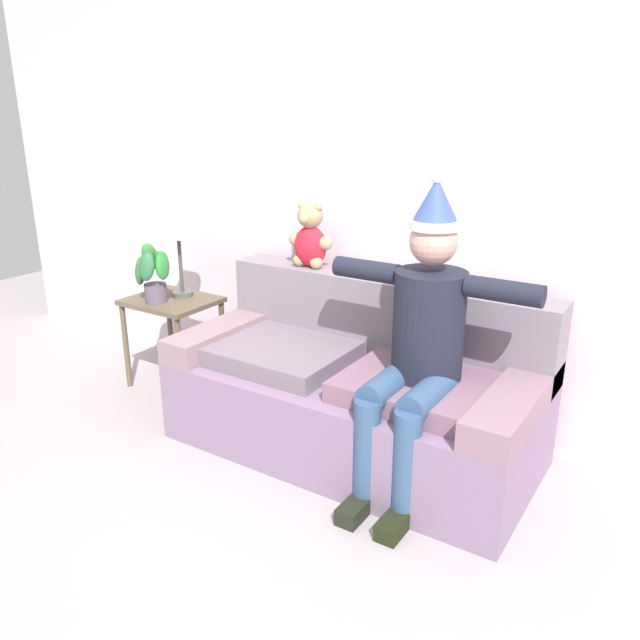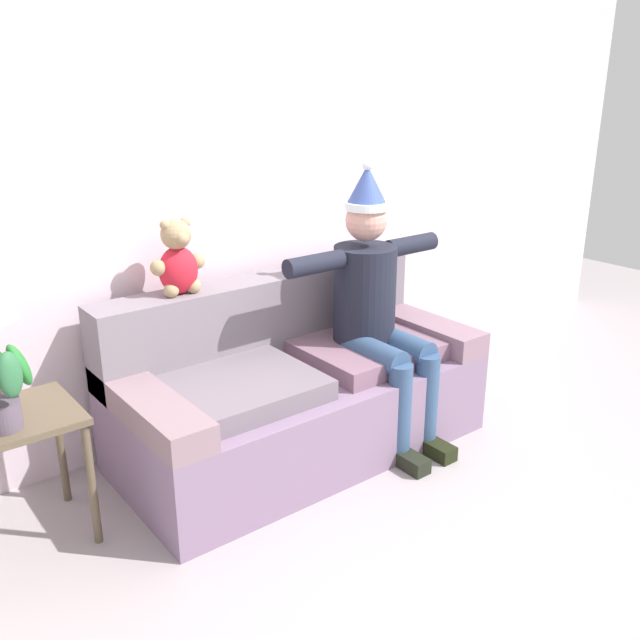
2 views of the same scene
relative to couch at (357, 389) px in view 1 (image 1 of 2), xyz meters
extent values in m
plane|color=#A3989A|center=(0.00, -1.02, -0.34)|extent=(10.00, 10.00, 0.00)
cube|color=silver|center=(0.00, 0.53, 1.01)|extent=(7.00, 0.10, 2.70)
cube|color=slate|center=(0.00, -0.06, -0.12)|extent=(1.93, 0.92, 0.45)
cube|color=slate|center=(0.00, 0.28, 0.33)|extent=(1.93, 0.24, 0.45)
cube|color=gray|center=(-0.86, -0.06, 0.18)|extent=(0.22, 0.92, 0.13)
cube|color=gray|center=(0.86, -0.06, 0.18)|extent=(0.22, 0.92, 0.13)
cube|color=slate|center=(-0.44, -0.11, 0.16)|extent=(0.77, 0.65, 0.10)
cube|color=slate|center=(0.44, -0.11, 0.16)|extent=(0.77, 0.65, 0.10)
cylinder|color=#1C1F2D|center=(0.42, -0.08, 0.47)|extent=(0.34, 0.34, 0.52)
sphere|color=tan|center=(0.42, -0.08, 0.87)|extent=(0.22, 0.22, 0.22)
cylinder|color=white|center=(0.42, -0.08, 0.95)|extent=(0.23, 0.23, 0.04)
cone|color=#384F94|center=(0.42, -0.08, 1.06)|extent=(0.21, 0.21, 0.20)
sphere|color=white|center=(0.42, -0.08, 1.16)|extent=(0.06, 0.06, 0.06)
cylinder|color=#344E75|center=(0.32, -0.28, 0.21)|extent=(0.14, 0.40, 0.14)
cylinder|color=#344E75|center=(0.32, -0.48, -0.07)|extent=(0.13, 0.13, 0.55)
cube|color=black|center=(0.32, -0.56, -0.30)|extent=(0.10, 0.24, 0.08)
cylinder|color=#344E75|center=(0.52, -0.28, 0.21)|extent=(0.14, 0.40, 0.14)
cylinder|color=#344E75|center=(0.52, -0.48, -0.07)|extent=(0.13, 0.13, 0.55)
cube|color=black|center=(0.52, -0.56, -0.30)|extent=(0.10, 0.24, 0.08)
cylinder|color=#1C1F2D|center=(0.08, -0.08, 0.69)|extent=(0.34, 0.10, 0.10)
cylinder|color=#1C1F2D|center=(0.76, -0.08, 0.69)|extent=(0.34, 0.10, 0.10)
ellipsoid|color=red|center=(-0.49, 0.28, 0.68)|extent=(0.20, 0.16, 0.24)
sphere|color=tan|center=(-0.49, 0.28, 0.86)|extent=(0.15, 0.15, 0.15)
sphere|color=tan|center=(-0.49, 0.22, 0.85)|extent=(0.07, 0.07, 0.07)
sphere|color=tan|center=(-0.55, 0.28, 0.91)|extent=(0.05, 0.05, 0.05)
sphere|color=tan|center=(-0.44, 0.28, 0.91)|extent=(0.05, 0.05, 0.05)
sphere|color=tan|center=(-0.60, 0.28, 0.71)|extent=(0.08, 0.08, 0.08)
sphere|color=tan|center=(-0.55, 0.25, 0.59)|extent=(0.08, 0.08, 0.08)
sphere|color=tan|center=(-0.39, 0.28, 0.71)|extent=(0.08, 0.08, 0.08)
sphere|color=tan|center=(-0.43, 0.25, 0.59)|extent=(0.08, 0.08, 0.08)
cube|color=brown|center=(-1.43, 0.04, 0.25)|extent=(0.56, 0.46, 0.03)
cylinder|color=brown|center=(-1.67, -0.16, -0.06)|extent=(0.04, 0.04, 0.58)
cylinder|color=brown|center=(-1.18, -0.16, -0.06)|extent=(0.04, 0.04, 0.58)
cylinder|color=brown|center=(-1.67, 0.24, -0.06)|extent=(0.04, 0.04, 0.58)
cylinder|color=brown|center=(-1.18, 0.24, -0.06)|extent=(0.04, 0.04, 0.58)
cylinder|color=#4C4F45|center=(-1.41, 0.13, 0.28)|extent=(0.14, 0.14, 0.03)
cylinder|color=#4D4641|center=(-1.41, 0.13, 0.48)|extent=(0.02, 0.02, 0.36)
cone|color=beige|center=(-1.41, 0.13, 0.75)|extent=(0.24, 0.24, 0.18)
cylinder|color=#5C4D5F|center=(-1.45, -0.06, 0.32)|extent=(0.14, 0.14, 0.12)
ellipsoid|color=#24702B|center=(-1.37, -0.06, 0.52)|extent=(0.12, 0.15, 0.21)
ellipsoid|color=#2C6529|center=(-1.44, -0.01, 0.51)|extent=(0.15, 0.13, 0.20)
ellipsoid|color=#2F7331|center=(-1.50, -0.04, 0.55)|extent=(0.11, 0.16, 0.20)
ellipsoid|color=#2C622E|center=(-1.53, -0.10, 0.47)|extent=(0.11, 0.15, 0.20)
ellipsoid|color=#2B663B|center=(-1.42, -0.14, 0.52)|extent=(0.12, 0.12, 0.20)
camera|label=1|loc=(1.51, -2.70, 1.45)|focal=35.12mm
camera|label=2|loc=(-1.95, -2.73, 1.57)|focal=38.48mm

